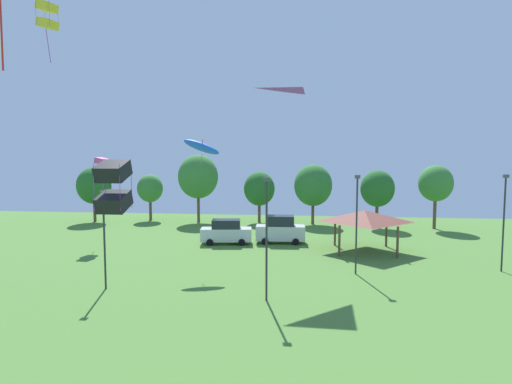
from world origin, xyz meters
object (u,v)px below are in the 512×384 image
object	(u,v)px
treeline_tree_4	(313,185)
parked_car_second_from_left	(280,230)
treeline_tree_1	(150,189)
treeline_tree_6	(436,184)
kite_flying_1	(102,167)
park_pavilion	(365,216)
treeline_tree_2	(198,177)
light_post_3	(104,234)
light_post_0	(504,218)
treeline_tree_3	(259,189)
light_post_2	(357,219)
kite_flying_6	(113,186)
light_post_1	(267,232)
treeline_tree_0	(94,186)
kite_flying_11	(47,15)
treeline_tree_5	(377,189)
parked_car_leftmost	(226,232)
kite_flying_0	(303,105)
kite_flying_7	(201,147)

from	to	relation	value
treeline_tree_4	parked_car_second_from_left	bearing A→B (deg)	-106.12
treeline_tree_1	treeline_tree_6	distance (m)	35.29
kite_flying_1	park_pavilion	size ratio (longest dim) A/B	0.66
treeline_tree_2	light_post_3	bearing A→B (deg)	-87.57
light_post_0	treeline_tree_3	distance (m)	28.37
treeline_tree_1	treeline_tree_3	size ratio (longest dim) A/B	0.94
park_pavilion	light_post_2	distance (m)	7.45
treeline_tree_2	treeline_tree_6	world-z (taller)	treeline_tree_2
parked_car_second_from_left	light_post_2	bearing A→B (deg)	-62.13
kite_flying_6	light_post_1	xyz separation A→B (m)	(6.07, 5.81, -2.91)
light_post_3	treeline_tree_0	size ratio (longest dim) A/B	0.87
kite_flying_11	kite_flying_1	bearing A→B (deg)	43.48
treeline_tree_5	light_post_2	bearing A→B (deg)	-104.16
park_pavilion	treeline_tree_5	size ratio (longest dim) A/B	0.89
light_post_0	treeline_tree_6	size ratio (longest dim) A/B	0.94
treeline_tree_1	treeline_tree_3	xyz separation A→B (m)	(14.51, -0.17, 0.09)
parked_car_second_from_left	treeline_tree_1	bearing A→B (deg)	142.03
treeline_tree_3	treeline_tree_5	xyz separation A→B (m)	(14.17, -2.41, 0.31)
light_post_1	treeline_tree_3	world-z (taller)	light_post_1
parked_car_leftmost	treeline_tree_4	world-z (taller)	treeline_tree_4
park_pavilion	treeline_tree_3	xyz separation A→B (m)	(-10.80, 15.10, 1.20)
kite_flying_6	treeline_tree_4	world-z (taller)	kite_flying_6
parked_car_second_from_left	light_post_3	world-z (taller)	light_post_3
parked_car_second_from_left	park_pavilion	bearing A→B (deg)	-21.89
parked_car_second_from_left	treeline_tree_5	size ratio (longest dim) A/B	0.70
light_post_2	treeline_tree_6	bearing A→B (deg)	59.85
light_post_2	treeline_tree_3	size ratio (longest dim) A/B	1.07
parked_car_second_from_left	light_post_0	size ratio (longest dim) A/B	0.68
parked_car_second_from_left	light_post_3	distance (m)	18.07
kite_flying_0	light_post_3	xyz separation A→B (m)	(-12.02, -5.63, -8.37)
kite_flying_1	treeline_tree_5	size ratio (longest dim) A/B	0.59
light_post_2	treeline_tree_5	world-z (taller)	light_post_2
parked_car_leftmost	treeline_tree_5	bearing A→B (deg)	27.38
light_post_0	light_post_1	world-z (taller)	light_post_1
kite_flying_7	treeline_tree_5	size ratio (longest dim) A/B	0.44
kite_flying_1	light_post_1	world-z (taller)	kite_flying_1
kite_flying_1	light_post_1	size ratio (longest dim) A/B	0.57
kite_flying_1	kite_flying_11	xyz separation A→B (m)	(-3.02, -2.87, 12.93)
kite_flying_1	treeline_tree_3	bearing A→B (deg)	47.65
treeline_tree_1	treeline_tree_2	bearing A→B (deg)	-7.19
kite_flying_6	parked_car_second_from_left	bearing A→B (deg)	74.43
kite_flying_6	light_post_2	world-z (taller)	kite_flying_6
light_post_1	treeline_tree_4	xyz separation A→B (m)	(3.34, 27.51, 0.92)
treeline_tree_1	treeline_tree_0	bearing A→B (deg)	-162.25
parked_car_second_from_left	treeline_tree_4	bearing A→B (deg)	71.24
parked_car_second_from_left	treeline_tree_0	bearing A→B (deg)	154.08
light_post_0	treeline_tree_3	size ratio (longest dim) A/B	1.07
treeline_tree_2	treeline_tree_6	xyz separation A→B (m)	(28.44, -1.82, -0.58)
treeline_tree_1	treeline_tree_4	bearing A→B (deg)	-2.57
kite_flying_0	parked_car_second_from_left	size ratio (longest dim) A/B	0.91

